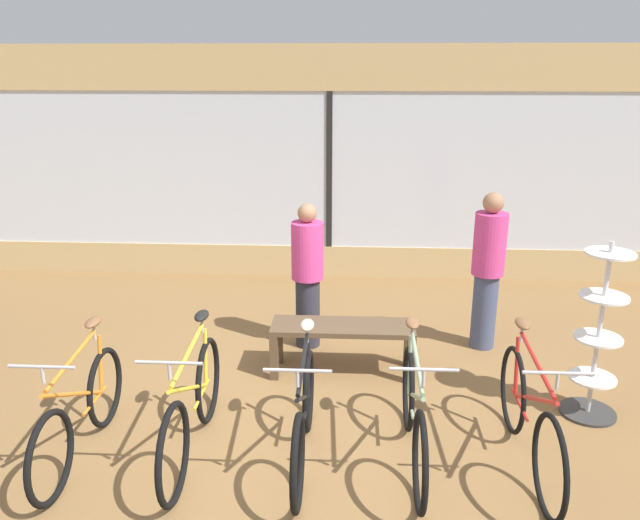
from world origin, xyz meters
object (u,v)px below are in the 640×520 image
bicycle_center (304,418)px  bicycle_right (414,416)px  bicycle_left (193,408)px  accessory_rack (597,346)px  display_bench (343,334)px  customer_by_window (488,268)px  bicycle_far_left (81,413)px  bicycle_far_right (529,418)px  customer_near_rack (308,273)px

bicycle_center → bicycle_right: (0.83, 0.05, 0.01)m
bicycle_left → bicycle_center: 0.87m
bicycle_center → accessory_rack: accessory_rack is taller
accessory_rack → display_bench: accessory_rack is taller
accessory_rack → display_bench: bearing=163.3°
bicycle_right → display_bench: bicycle_right is taller
display_bench → customer_by_window: 1.72m
bicycle_center → bicycle_far_left: bearing=-179.0°
bicycle_far_right → accessory_rack: accessory_rack is taller
display_bench → customer_near_rack: (-0.39, 0.61, 0.41)m
bicycle_center → bicycle_far_right: (1.70, 0.05, 0.03)m
bicycle_center → display_bench: size_ratio=1.19×
bicycle_left → customer_near_rack: (0.74, 2.04, 0.42)m
bicycle_left → bicycle_center: bicycle_left is taller
accessory_rack → display_bench: 2.29m
bicycle_far_left → display_bench: bearing=37.2°
accessory_rack → customer_near_rack: (-2.57, 1.27, 0.17)m
bicycle_center → bicycle_far_right: 1.70m
bicycle_far_left → bicycle_right: (2.56, 0.08, 0.02)m
bicycle_right → display_bench: 1.54m
bicycle_right → display_bench: bearing=111.8°
bicycle_center → customer_near_rack: customer_near_rack is taller
display_bench → customer_by_window: (1.50, 0.69, 0.48)m
bicycle_left → bicycle_far_right: bearing=-0.1°
bicycle_far_left → bicycle_far_right: bicycle_far_right is taller
bicycle_far_right → display_bench: (-1.43, 1.43, 0.01)m
accessory_rack → bicycle_far_right: bearing=-133.8°
bicycle_left → display_bench: 1.82m
bicycle_far_left → bicycle_left: bicycle_left is taller
bicycle_right → customer_near_rack: customer_near_rack is taller
accessory_rack → bicycle_center: bearing=-161.3°
bicycle_center → customer_by_window: 2.84m
customer_by_window → display_bench: bearing=-155.5°
display_bench → customer_near_rack: size_ratio=0.89×
bicycle_right → accessory_rack: 1.80m
bicycle_center → customer_by_window: bearing=50.8°
bicycle_center → customer_by_window: size_ratio=0.98×
bicycle_left → accessory_rack: size_ratio=1.13×
bicycle_far_right → customer_by_window: bearing=88.1°
bicycle_left → bicycle_far_left: bearing=-174.4°
customer_near_rack → bicycle_far_right: bearing=-48.2°
bicycle_right → customer_near_rack: 2.30m
bicycle_right → display_bench: (-0.57, 1.43, 0.02)m
accessory_rack → customer_by_window: (-0.68, 1.34, 0.24)m
bicycle_far_right → accessory_rack: size_ratio=1.12×
bicycle_far_left → bicycle_right: size_ratio=0.97×
customer_by_window → bicycle_far_left: bearing=-147.8°
display_bench → customer_by_window: size_ratio=0.82×
bicycle_left → bicycle_right: 1.70m
display_bench → bicycle_right: bearing=-68.2°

